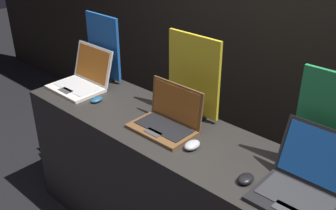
{
  "coord_description": "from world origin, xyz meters",
  "views": [
    {
      "loc": [
        1.3,
        -1.15,
        2.04
      ],
      "look_at": [
        -0.01,
        0.28,
        1.04
      ],
      "focal_mm": 42.0,
      "sensor_mm": 36.0,
      "label": 1
    }
  ],
  "objects_px": {
    "mouse_front": "(97,100)",
    "mouse_back": "(246,179)",
    "promo_stand_middle": "(193,78)",
    "promo_stand_front": "(104,49)",
    "promo_stand_back": "(333,128)",
    "laptop_front": "(82,79)",
    "laptop_middle": "(167,119)",
    "laptop_back": "(303,183)",
    "mouse_middle": "(192,145)"
  },
  "relations": [
    {
      "from": "promo_stand_middle",
      "to": "mouse_middle",
      "type": "bearing_deg",
      "value": -50.83
    },
    {
      "from": "laptop_middle",
      "to": "mouse_front",
      "type": "bearing_deg",
      "value": -173.52
    },
    {
      "from": "mouse_front",
      "to": "laptop_back",
      "type": "distance_m",
      "value": 1.39
    },
    {
      "from": "promo_stand_front",
      "to": "mouse_back",
      "type": "relative_size",
      "value": 5.18
    },
    {
      "from": "mouse_back",
      "to": "promo_stand_back",
      "type": "xyz_separation_m",
      "value": [
        0.23,
        0.32,
        0.23
      ]
    },
    {
      "from": "laptop_front",
      "to": "laptop_back",
      "type": "distance_m",
      "value": 1.64
    },
    {
      "from": "mouse_front",
      "to": "laptop_middle",
      "type": "relative_size",
      "value": 0.25
    },
    {
      "from": "mouse_middle",
      "to": "promo_stand_back",
      "type": "relative_size",
      "value": 0.2
    },
    {
      "from": "promo_stand_back",
      "to": "mouse_middle",
      "type": "bearing_deg",
      "value": -155.07
    },
    {
      "from": "mouse_back",
      "to": "laptop_front",
      "type": "bearing_deg",
      "value": 174.81
    },
    {
      "from": "laptop_middle",
      "to": "promo_stand_back",
      "type": "height_order",
      "value": "promo_stand_back"
    },
    {
      "from": "mouse_front",
      "to": "mouse_middle",
      "type": "bearing_deg",
      "value": -0.13
    },
    {
      "from": "promo_stand_middle",
      "to": "mouse_back",
      "type": "bearing_deg",
      "value": -29.62
    },
    {
      "from": "promo_stand_middle",
      "to": "promo_stand_back",
      "type": "xyz_separation_m",
      "value": [
        0.83,
        -0.02,
        0.0
      ]
    },
    {
      "from": "laptop_middle",
      "to": "laptop_back",
      "type": "bearing_deg",
      "value": -1.67
    },
    {
      "from": "laptop_middle",
      "to": "laptop_back",
      "type": "height_order",
      "value": "laptop_back"
    },
    {
      "from": "mouse_front",
      "to": "laptop_middle",
      "type": "bearing_deg",
      "value": 6.48
    },
    {
      "from": "laptop_back",
      "to": "mouse_middle",
      "type": "bearing_deg",
      "value": -175.95
    },
    {
      "from": "mouse_middle",
      "to": "promo_stand_back",
      "type": "bearing_deg",
      "value": 24.93
    },
    {
      "from": "mouse_middle",
      "to": "promo_stand_front",
      "type": "bearing_deg",
      "value": 164.88
    },
    {
      "from": "promo_stand_front",
      "to": "promo_stand_middle",
      "type": "bearing_deg",
      "value": 0.44
    },
    {
      "from": "laptop_front",
      "to": "laptop_back",
      "type": "height_order",
      "value": "laptop_back"
    },
    {
      "from": "promo_stand_front",
      "to": "laptop_middle",
      "type": "height_order",
      "value": "promo_stand_front"
    },
    {
      "from": "laptop_back",
      "to": "laptop_middle",
      "type": "bearing_deg",
      "value": 178.33
    },
    {
      "from": "laptop_middle",
      "to": "mouse_back",
      "type": "xyz_separation_m",
      "value": [
        0.6,
        -0.11,
        -0.04
      ]
    },
    {
      "from": "laptop_middle",
      "to": "mouse_middle",
      "type": "relative_size",
      "value": 3.63
    },
    {
      "from": "promo_stand_back",
      "to": "mouse_back",
      "type": "bearing_deg",
      "value": -125.55
    },
    {
      "from": "laptop_back",
      "to": "mouse_back",
      "type": "height_order",
      "value": "laptop_back"
    },
    {
      "from": "promo_stand_back",
      "to": "promo_stand_middle",
      "type": "bearing_deg",
      "value": 178.91
    },
    {
      "from": "mouse_front",
      "to": "laptop_middle",
      "type": "distance_m",
      "value": 0.57
    },
    {
      "from": "promo_stand_middle",
      "to": "mouse_back",
      "type": "xyz_separation_m",
      "value": [
        0.6,
        -0.34,
        -0.22
      ]
    },
    {
      "from": "mouse_front",
      "to": "laptop_front",
      "type": "bearing_deg",
      "value": 162.79
    },
    {
      "from": "laptop_front",
      "to": "mouse_front",
      "type": "bearing_deg",
      "value": -17.21
    },
    {
      "from": "laptop_front",
      "to": "promo_stand_front",
      "type": "height_order",
      "value": "promo_stand_front"
    },
    {
      "from": "promo_stand_back",
      "to": "mouse_front",
      "type": "bearing_deg",
      "value": -168.91
    },
    {
      "from": "laptop_front",
      "to": "laptop_middle",
      "type": "distance_m",
      "value": 0.82
    },
    {
      "from": "laptop_front",
      "to": "promo_stand_front",
      "type": "xyz_separation_m",
      "value": [
        0.0,
        0.2,
        0.16
      ]
    },
    {
      "from": "mouse_front",
      "to": "promo_stand_middle",
      "type": "bearing_deg",
      "value": 27.07
    },
    {
      "from": "laptop_middle",
      "to": "mouse_back",
      "type": "bearing_deg",
      "value": -10.89
    },
    {
      "from": "laptop_back",
      "to": "mouse_back",
      "type": "relative_size",
      "value": 4.1
    },
    {
      "from": "promo_stand_front",
      "to": "laptop_back",
      "type": "relative_size",
      "value": 1.26
    },
    {
      "from": "laptop_front",
      "to": "mouse_back",
      "type": "distance_m",
      "value": 1.42
    },
    {
      "from": "promo_stand_front",
      "to": "promo_stand_back",
      "type": "bearing_deg",
      "value": -0.33
    },
    {
      "from": "promo_stand_front",
      "to": "mouse_middle",
      "type": "distance_m",
      "value": 1.11
    },
    {
      "from": "laptop_middle",
      "to": "mouse_back",
      "type": "height_order",
      "value": "laptop_middle"
    },
    {
      "from": "promo_stand_middle",
      "to": "promo_stand_back",
      "type": "distance_m",
      "value": 0.83
    },
    {
      "from": "promo_stand_back",
      "to": "laptop_back",
      "type": "bearing_deg",
      "value": -90.0
    },
    {
      "from": "mouse_front",
      "to": "mouse_back",
      "type": "xyz_separation_m",
      "value": [
        1.16,
        -0.05,
        0.0
      ]
    },
    {
      "from": "mouse_front",
      "to": "mouse_back",
      "type": "distance_m",
      "value": 1.16
    },
    {
      "from": "laptop_middle",
      "to": "promo_stand_middle",
      "type": "relative_size",
      "value": 0.74
    }
  ]
}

